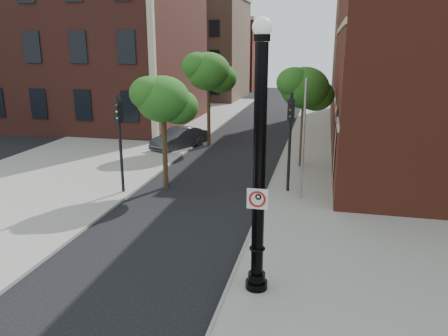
% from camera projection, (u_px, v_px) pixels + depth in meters
% --- Properties ---
extents(ground, '(120.00, 120.00, 0.00)m').
position_uv_depth(ground, '(166.00, 272.00, 13.21)').
color(ground, black).
rests_on(ground, ground).
extents(sidewalk_right, '(8.00, 60.00, 0.12)m').
position_uv_depth(sidewalk_right, '(353.00, 185.00, 21.28)').
color(sidewalk_right, gray).
rests_on(sidewalk_right, ground).
extents(sidewalk_left, '(10.00, 50.00, 0.12)m').
position_uv_depth(sidewalk_left, '(135.00, 138.00, 32.01)').
color(sidewalk_left, gray).
rests_on(sidewalk_left, ground).
extents(curb_edge, '(0.10, 60.00, 0.14)m').
position_uv_depth(curb_edge, '(273.00, 179.00, 22.13)').
color(curb_edge, gray).
rests_on(curb_edge, ground).
extents(victorian_building, '(18.60, 14.60, 17.95)m').
position_uv_depth(victorian_building, '(82.00, 19.00, 36.76)').
color(victorian_building, '#5E2A22').
rests_on(victorian_building, ground).
extents(bg_building_tan_a, '(12.00, 12.00, 12.00)m').
position_uv_depth(bg_building_tan_a, '(196.00, 50.00, 55.43)').
color(bg_building_tan_a, '#845D48').
rests_on(bg_building_tan_a, ground).
extents(bg_building_red, '(12.00, 12.00, 10.00)m').
position_uv_depth(bg_building_red, '(221.00, 56.00, 68.83)').
color(bg_building_red, maroon).
rests_on(bg_building_red, ground).
extents(lamppost, '(0.62, 0.62, 7.29)m').
position_uv_depth(lamppost, '(259.00, 176.00, 11.28)').
color(lamppost, black).
rests_on(lamppost, ground).
extents(no_parking_sign, '(0.56, 0.06, 0.56)m').
position_uv_depth(no_parking_sign, '(257.00, 199.00, 11.26)').
color(no_parking_sign, white).
rests_on(no_parking_sign, ground).
extents(parked_car, '(3.10, 4.45, 1.39)m').
position_uv_depth(parked_car, '(179.00, 138.00, 28.86)').
color(parked_car, '#323237').
rests_on(parked_car, ground).
extents(traffic_signal_left, '(0.36, 0.40, 4.57)m').
position_uv_depth(traffic_signal_left, '(119.00, 128.00, 19.32)').
color(traffic_signal_left, black).
rests_on(traffic_signal_left, ground).
extents(traffic_signal_right, '(0.34, 0.40, 4.64)m').
position_uv_depth(traffic_signal_right, '(290.00, 127.00, 19.44)').
color(traffic_signal_right, black).
rests_on(traffic_signal_right, ground).
extents(utility_pole, '(0.11, 0.11, 5.33)m').
position_uv_depth(utility_pole, '(303.00, 141.00, 18.67)').
color(utility_pole, '#999999').
rests_on(utility_pole, ground).
extents(street_tree_a, '(2.95, 2.66, 5.31)m').
position_uv_depth(street_tree_a, '(164.00, 100.00, 20.01)').
color(street_tree_a, '#382716').
rests_on(street_tree_a, ground).
extents(street_tree_b, '(3.45, 3.12, 6.21)m').
position_uv_depth(street_tree_b, '(209.00, 72.00, 28.55)').
color(street_tree_b, '#382716').
rests_on(street_tree_b, ground).
extents(street_tree_c, '(3.08, 2.78, 5.55)m').
position_uv_depth(street_tree_c, '(305.00, 89.00, 23.24)').
color(street_tree_c, '#382716').
rests_on(street_tree_c, ground).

